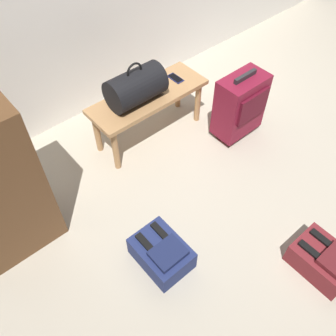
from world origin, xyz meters
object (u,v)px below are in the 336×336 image
object	(u,v)px
bench	(149,101)
suitcase_upright_burgundy	(240,105)
duffel_bag_black	(136,87)
cell_phone	(175,78)
backpack_navy	(162,253)
backpack_maroon	(323,260)

from	to	relation	value
bench	suitcase_upright_burgundy	bearing A→B (deg)	-39.53
duffel_bag_black	cell_phone	world-z (taller)	duffel_bag_black
duffel_bag_black	backpack_navy	xyz separation A→B (m)	(-0.58, -0.99, -0.47)
cell_phone	backpack_navy	distance (m)	1.46
backpack_navy	backpack_maroon	world-z (taller)	same
cell_phone	suitcase_upright_burgundy	world-z (taller)	suitcase_upright_burgundy
backpack_maroon	backpack_navy	bearing A→B (deg)	136.68
bench	cell_phone	distance (m)	0.31
backpack_navy	cell_phone	bearing A→B (deg)	45.24
bench	duffel_bag_black	distance (m)	0.23
suitcase_upright_burgundy	backpack_navy	size ratio (longest dim) A/B	1.61
duffel_bag_black	backpack_maroon	world-z (taller)	duffel_bag_black
duffel_bag_black	backpack_maroon	bearing A→B (deg)	-84.13
backpack_navy	backpack_maroon	size ratio (longest dim) A/B	1.00
backpack_maroon	bench	bearing A→B (deg)	92.07
duffel_bag_black	backpack_maroon	xyz separation A→B (m)	(0.18, -1.70, -0.47)
duffel_bag_black	cell_phone	xyz separation A→B (m)	(0.42, 0.02, -0.13)
duffel_bag_black	cell_phone	size ratio (longest dim) A/B	3.06
backpack_navy	backpack_maroon	xyz separation A→B (m)	(0.76, -0.71, 0.00)
suitcase_upright_burgundy	backpack_maroon	xyz separation A→B (m)	(-0.52, -1.23, -0.22)
suitcase_upright_burgundy	backpack_maroon	bearing A→B (deg)	-112.93
suitcase_upright_burgundy	backpack_maroon	world-z (taller)	suitcase_upright_burgundy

